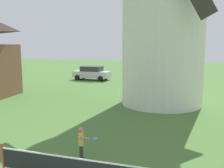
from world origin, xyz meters
The scene contains 3 objects.
player_far centered at (-0.66, 3.64, 0.66)m, with size 0.75×0.38×1.16m.
parked_car_silver centered at (-8.03, 22.97, 0.81)m, with size 4.22×2.02×1.56m.
parked_car_cream centered at (-1.74, 23.34, 0.81)m, with size 4.14×2.23×1.56m.
Camera 1 is at (2.85, -4.10, 3.94)m, focal length 41.09 mm.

